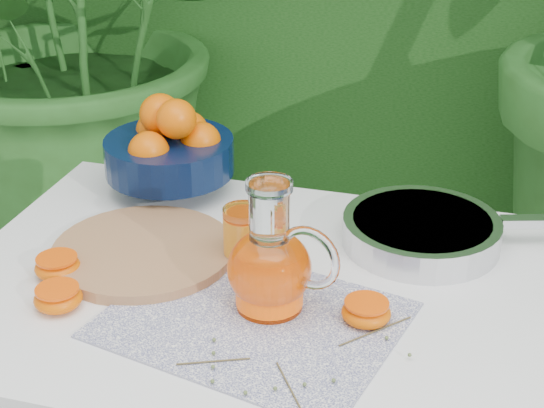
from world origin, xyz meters
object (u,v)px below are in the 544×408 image
(fruit_bowl, at_px, (170,148))
(juice_pitcher, at_px, (271,266))
(cutting_board, at_px, (143,252))
(saute_pan, at_px, (424,230))
(white_table, at_px, (269,327))

(fruit_bowl, relative_size, juice_pitcher, 1.46)
(cutting_board, height_order, juice_pitcher, juice_pitcher)
(saute_pan, bearing_deg, fruit_bowl, 170.36)
(white_table, height_order, juice_pitcher, juice_pitcher)
(white_table, bearing_deg, juice_pitcher, -71.00)
(juice_pitcher, bearing_deg, cutting_board, 159.94)
(juice_pitcher, bearing_deg, white_table, 109.00)
(juice_pitcher, relative_size, saute_pan, 0.42)
(fruit_bowl, xyz_separation_m, saute_pan, (0.49, -0.08, -0.06))
(fruit_bowl, height_order, juice_pitcher, juice_pitcher)
(cutting_board, distance_m, fruit_bowl, 0.27)
(juice_pitcher, bearing_deg, fruit_bowl, 130.77)
(white_table, xyz_separation_m, cutting_board, (-0.22, 0.02, 0.09))
(juice_pitcher, height_order, saute_pan, juice_pitcher)
(juice_pitcher, xyz_separation_m, saute_pan, (0.19, 0.26, -0.05))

